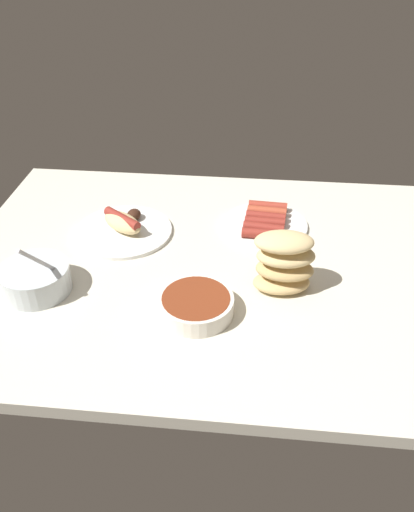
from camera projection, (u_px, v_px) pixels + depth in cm
name	position (u px, v px, depth cm)	size (l,w,h in cm)	color
ground_plane	(205.00, 267.00, 125.24)	(120.00, 90.00, 3.00)	silver
bowl_coleslaw	(35.00, 278.00, 114.07)	(15.29, 15.29, 15.53)	silver
bread_stack	(284.00, 263.00, 112.20)	(14.15, 9.68, 14.40)	#DBB77A
bowl_chili	(196.00, 304.00, 108.43)	(15.93, 15.93, 4.20)	white
plate_hotdog_assembled	(124.00, 227.00, 134.17)	(25.13, 25.13, 5.61)	white
plate_sausages	(265.00, 223.00, 136.64)	(22.43, 22.43, 3.56)	white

